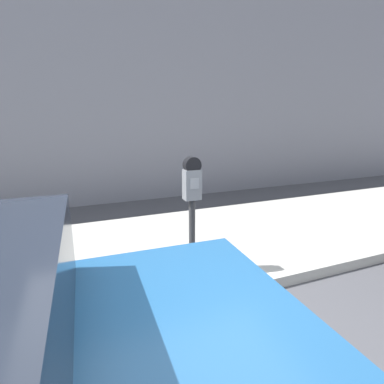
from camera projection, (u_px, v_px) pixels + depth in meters
name	position (u px, v px, depth m)	size (l,w,h in m)	color
ground_plane	(199.00, 379.00, 2.33)	(60.00, 60.00, 0.00)	#47474C
sidewalk	(139.00, 253.00, 4.29)	(24.00, 2.80, 0.14)	#ADAAA3
building_facade	(103.00, 81.00, 6.47)	(24.00, 0.30, 5.44)	gray
parking_meter	(192.00, 196.00, 3.41)	(0.19, 0.14, 1.40)	#2D2D30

